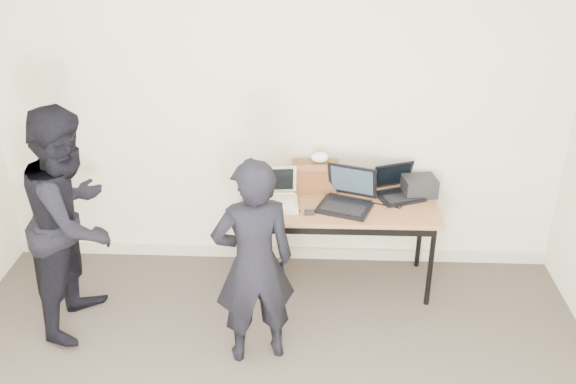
# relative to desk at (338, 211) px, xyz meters

# --- Properties ---
(room) EXTENTS (4.60, 4.60, 2.80)m
(room) POSITION_rel_desk_xyz_m (-0.47, -1.87, 0.69)
(room) COLOR #433A33
(room) RESTS_ON ground
(desk) EXTENTS (1.50, 0.66, 0.72)m
(desk) POSITION_rel_desk_xyz_m (0.00, 0.00, 0.00)
(desk) COLOR brown
(desk) RESTS_ON ground
(laptop_beige) EXTENTS (0.36, 0.35, 0.27)m
(laptop_beige) POSITION_rel_desk_xyz_m (-0.48, -0.02, 0.11)
(laptop_beige) COLOR beige
(laptop_beige) RESTS_ON desk
(laptop_center) EXTENTS (0.48, 0.47, 0.29)m
(laptop_center) POSITION_rel_desk_xyz_m (0.06, -0.02, 0.13)
(laptop_center) COLOR black
(laptop_center) RESTS_ON desk
(laptop_right) EXTENTS (0.42, 0.42, 0.24)m
(laptop_right) POSITION_rel_desk_xyz_m (0.46, 0.17, 0.11)
(laptop_right) COLOR black
(laptop_right) RESTS_ON desk
(leather_satchel) EXTENTS (0.37, 0.20, 0.25)m
(leather_satchel) POSITION_rel_desk_xyz_m (-0.18, 0.23, 0.19)
(leather_satchel) COLOR brown
(leather_satchel) RESTS_ON desk
(tissue) EXTENTS (0.14, 0.10, 0.08)m
(tissue) POSITION_rel_desk_xyz_m (-0.15, 0.23, 0.34)
(tissue) COLOR white
(tissue) RESTS_ON leather_satchel
(equipment_box) EXTENTS (0.28, 0.25, 0.14)m
(equipment_box) POSITION_rel_desk_xyz_m (0.63, 0.19, 0.13)
(equipment_box) COLOR black
(equipment_box) RESTS_ON desk
(power_brick) EXTENTS (0.08, 0.05, 0.03)m
(power_brick) POSITION_rel_desk_xyz_m (-0.22, -0.17, 0.07)
(power_brick) COLOR black
(power_brick) RESTS_ON desk
(cables) EXTENTS (1.15, 0.44, 0.01)m
(cables) POSITION_rel_desk_xyz_m (0.10, 0.03, 0.06)
(cables) COLOR black
(cables) RESTS_ON desk
(person_typist) EXTENTS (0.61, 0.49, 1.47)m
(person_typist) POSITION_rel_desk_xyz_m (-0.57, -0.87, 0.07)
(person_typist) COLOR black
(person_typist) RESTS_ON ground
(person_observer) EXTENTS (0.70, 0.86, 1.66)m
(person_observer) POSITION_rel_desk_xyz_m (-1.85, -0.52, 0.17)
(person_observer) COLOR black
(person_observer) RESTS_ON ground
(baseboard) EXTENTS (4.50, 0.03, 0.10)m
(baseboard) POSITION_rel_desk_xyz_m (-0.47, 0.36, -0.61)
(baseboard) COLOR #BFB39E
(baseboard) RESTS_ON ground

